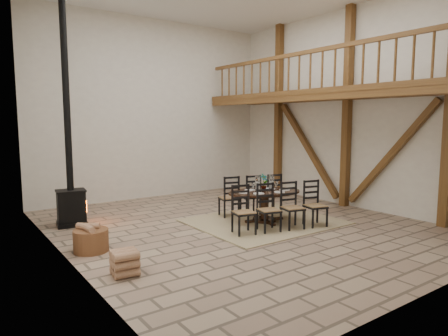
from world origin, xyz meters
TOP-DOWN VIEW (x-y plane):
  - ground at (0.00, 0.00)m, footprint 8.00×8.00m
  - room_shell at (1.19, 0.00)m, footprint 7.02×8.02m
  - rug at (0.60, -0.06)m, footprint 3.00×2.50m
  - dining_table at (0.58, -0.14)m, footprint 2.14×2.19m
  - wood_stove at (-2.88, 2.04)m, footprint 0.64×0.53m
  - log_basket at (-3.07, 0.14)m, footprint 0.57×0.57m
  - log_stack at (-3.00, -1.18)m, footprint 0.39×0.40m

SIDE VIEW (x-z plane):
  - ground at x=0.00m, z-range 0.00..0.00m
  - rug at x=0.60m, z-range 0.00..0.02m
  - log_stack at x=-3.00m, z-range 0.00..0.36m
  - log_basket at x=-3.07m, z-range -0.03..0.44m
  - dining_table at x=0.58m, z-range -0.17..0.88m
  - wood_stove at x=-2.88m, z-range -1.35..3.65m
  - room_shell at x=1.19m, z-range 0.51..5.52m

